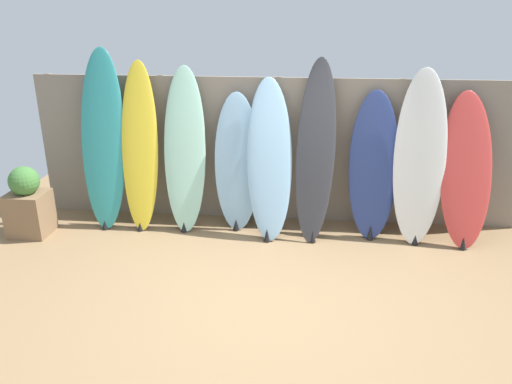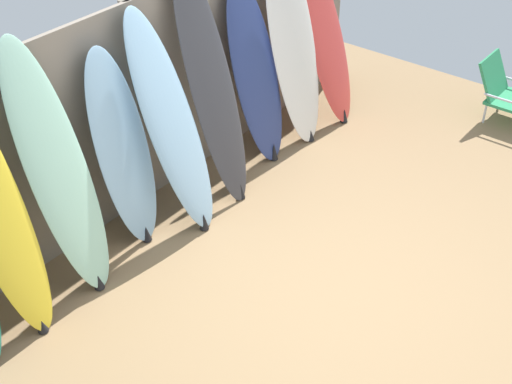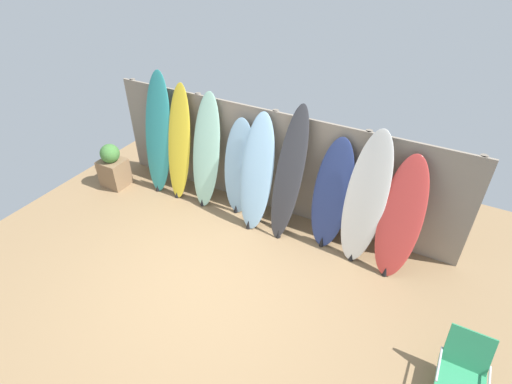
# 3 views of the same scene
# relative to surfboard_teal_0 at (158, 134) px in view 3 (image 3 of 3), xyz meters

# --- Properties ---
(ground) EXTENTS (7.68, 7.68, 0.00)m
(ground) POSITION_rel_surfboard_teal_0_xyz_m (2.08, -1.64, -1.07)
(ground) COLOR #8E704C
(fence_back) EXTENTS (6.08, 0.11, 1.80)m
(fence_back) POSITION_rel_surfboard_teal_0_xyz_m (2.08, 0.37, -0.17)
(fence_back) COLOR gray
(fence_back) RESTS_ON ground
(surfboard_teal_0) EXTENTS (0.58, 0.59, 2.15)m
(surfboard_teal_0) POSITION_rel_surfboard_teal_0_xyz_m (0.00, 0.00, 0.00)
(surfboard_teal_0) COLOR teal
(surfboard_teal_0) RESTS_ON ground
(surfboard_yellow_1) EXTENTS (0.49, 0.58, 2.00)m
(surfboard_yellow_1) POSITION_rel_surfboard_teal_0_xyz_m (0.44, 0.00, -0.08)
(surfboard_yellow_1) COLOR yellow
(surfboard_yellow_1) RESTS_ON ground
(surfboard_seafoam_2) EXTENTS (0.55, 0.61, 1.95)m
(surfboard_seafoam_2) POSITION_rel_surfboard_teal_0_xyz_m (0.99, 0.03, -0.11)
(surfboard_seafoam_2) COLOR #9ED6BC
(surfboard_seafoam_2) RESTS_ON ground
(surfboard_skyblue_3) EXTENTS (0.58, 0.43, 1.65)m
(surfboard_skyblue_3) POSITION_rel_surfboard_teal_0_xyz_m (1.61, 0.06, -0.25)
(surfboard_skyblue_3) COLOR #8CB7D6
(surfboard_skyblue_3) RESTS_ON ground
(surfboard_skyblue_4) EXTENTS (0.61, 0.75, 1.84)m
(surfboard_skyblue_4) POSITION_rel_surfboard_teal_0_xyz_m (2.01, -0.07, -0.16)
(surfboard_skyblue_4) COLOR #8CB7D6
(surfboard_skyblue_4) RESTS_ON ground
(surfboard_charcoal_5) EXTENTS (0.51, 0.74, 2.06)m
(surfboard_charcoal_5) POSITION_rel_surfboard_teal_0_xyz_m (2.54, -0.04, -0.06)
(surfboard_charcoal_5) COLOR #38383D
(surfboard_charcoal_5) RESTS_ON ground
(surfboard_navy_6) EXTENTS (0.57, 0.52, 1.70)m
(surfboard_navy_6) POSITION_rel_surfboard_teal_0_xyz_m (3.22, 0.03, -0.23)
(surfboard_navy_6) COLOR navy
(surfboard_navy_6) RESTS_ON ground
(surfboard_white_7) EXTENTS (0.63, 0.63, 1.96)m
(surfboard_white_7) POSITION_rel_surfboard_teal_0_xyz_m (3.72, -0.03, -0.09)
(surfboard_white_7) COLOR white
(surfboard_white_7) RESTS_ON ground
(surfboard_red_8) EXTENTS (0.60, 0.68, 1.72)m
(surfboard_red_8) POSITION_rel_surfboard_teal_0_xyz_m (4.24, -0.06, -0.22)
(surfboard_red_8) COLOR #D13D38
(surfboard_red_8) RESTS_ON ground
(beach_chair) EXTENTS (0.50, 0.57, 0.64)m
(beach_chair) POSITION_rel_surfboard_teal_0_xyz_m (5.32, -1.56, -0.74)
(beach_chair) COLOR silver
(beach_chair) RESTS_ON ground
(planter_box) EXTENTS (0.45, 0.41, 0.85)m
(planter_box) POSITION_rel_surfboard_teal_0_xyz_m (-0.83, -0.44, -0.68)
(planter_box) COLOR #846647
(planter_box) RESTS_ON ground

